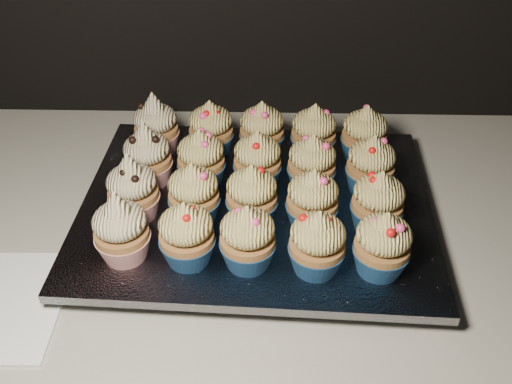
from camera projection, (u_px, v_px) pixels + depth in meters
The scene contains 23 objects.
worktop at pixel (130, 241), 0.75m from camera, with size 2.44×0.64×0.04m, color beige.
baking_tray at pixel (256, 215), 0.75m from camera, with size 0.41×0.31×0.02m, color black.
foil_lining at pixel (256, 205), 0.74m from camera, with size 0.45×0.35×0.01m, color silver.
cupcake_0 at pixel (121, 230), 0.63m from camera, with size 0.06×0.06×0.10m.
cupcake_1 at pixel (187, 235), 0.63m from camera, with size 0.06×0.06×0.08m.
cupcake_2 at pixel (248, 238), 0.63m from camera, with size 0.06×0.06×0.08m.
cupcake_3 at pixel (317, 243), 0.62m from camera, with size 0.06×0.06×0.08m.
cupcake_4 at pixel (382, 245), 0.62m from camera, with size 0.06×0.06×0.08m.
cupcake_5 at pixel (133, 190), 0.69m from camera, with size 0.06×0.06×0.10m.
cupcake_6 at pixel (194, 194), 0.69m from camera, with size 0.06×0.06×0.08m.
cupcake_7 at pixel (252, 196), 0.68m from camera, with size 0.06×0.06×0.08m.
cupcake_8 at pixel (312, 201), 0.68m from camera, with size 0.06×0.06×0.08m.
cupcake_9 at pixel (378, 202), 0.67m from camera, with size 0.06×0.06×0.08m.
cupcake_10 at pixel (148, 157), 0.74m from camera, with size 0.06×0.06×0.10m.
cupcake_11 at pixel (201, 159), 0.74m from camera, with size 0.06×0.06×0.08m.
cupcake_12 at pixel (257, 161), 0.74m from camera, with size 0.06×0.06×0.08m.
cupcake_13 at pixel (312, 164), 0.73m from camera, with size 0.06×0.06×0.08m.
cupcake_14 at pixel (371, 165), 0.73m from camera, with size 0.06×0.06×0.08m.
cupcake_15 at pixel (156, 126), 0.80m from camera, with size 0.06×0.06×0.10m.
cupcake_16 at pixel (211, 130), 0.80m from camera, with size 0.06×0.06×0.08m.
cupcake_17 at pixel (262, 130), 0.80m from camera, with size 0.06×0.06×0.08m.
cupcake_18 at pixel (314, 133), 0.79m from camera, with size 0.06×0.06×0.08m.
cupcake_19 at pixel (364, 135), 0.79m from camera, with size 0.06×0.06×0.08m.
Camera 1 is at (0.18, 1.16, 1.40)m, focal length 40.00 mm.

